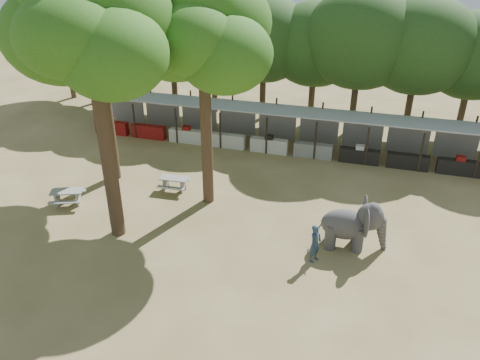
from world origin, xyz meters
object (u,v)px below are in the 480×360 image
(yard_tree_left, at_px, (95,28))
(elephant, at_px, (354,224))
(picnic_table_near, at_px, (67,195))
(yard_tree_back, at_px, (201,31))
(handler, at_px, (315,244))
(picnic_table_far, at_px, (174,182))
(yard_tree_center, at_px, (89,27))

(yard_tree_left, relative_size, elephant, 3.67)
(picnic_table_near, bearing_deg, yard_tree_back, -0.82)
(yard_tree_left, bearing_deg, elephant, -13.28)
(handler, xyz_separation_m, picnic_table_far, (-8.18, 4.09, -0.37))
(yard_tree_center, xyz_separation_m, elephant, (10.58, 1.79, -8.07))
(handler, bearing_deg, yard_tree_center, 118.68)
(yard_tree_center, relative_size, elephant, 4.00)
(picnic_table_far, bearing_deg, yard_tree_back, -13.59)
(yard_tree_left, relative_size, picnic_table_near, 5.52)
(yard_tree_center, bearing_deg, elephant, 9.62)
(elephant, distance_m, picnic_table_far, 9.97)
(yard_tree_left, bearing_deg, picnic_table_near, -100.25)
(picnic_table_far, bearing_deg, elephant, -18.19)
(handler, distance_m, picnic_table_near, 12.85)
(yard_tree_left, xyz_separation_m, picnic_table_near, (-0.65, -3.57, -7.68))
(yard_tree_center, distance_m, picnic_table_far, 9.80)
(picnic_table_far, bearing_deg, handler, -29.72)
(elephant, relative_size, handler, 1.75)
(yard_tree_back, bearing_deg, yard_tree_center, -126.86)
(handler, bearing_deg, elephant, -16.59)
(yard_tree_center, relative_size, picnic_table_near, 6.03)
(yard_tree_left, bearing_deg, yard_tree_back, -9.46)
(yard_tree_center, height_order, picnic_table_near, yard_tree_center)
(yard_tree_back, height_order, picnic_table_far, yard_tree_back)
(yard_tree_center, bearing_deg, picnic_table_near, 158.61)
(yard_tree_back, bearing_deg, picnic_table_near, -158.84)
(picnic_table_near, bearing_deg, elephant, -20.50)
(yard_tree_back, height_order, elephant, yard_tree_back)
(yard_tree_center, bearing_deg, picnic_table_far, 77.44)
(elephant, height_order, picnic_table_near, elephant)
(yard_tree_back, xyz_separation_m, handler, (6.15, -3.71, -7.68))
(yard_tree_back, bearing_deg, picnic_table_far, 169.57)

